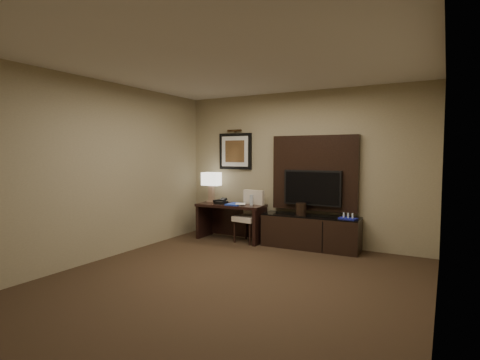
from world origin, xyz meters
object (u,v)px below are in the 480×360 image
Objects in this scene: table_lamp at (211,187)px; desk at (231,222)px; ice_bucket at (301,209)px; tv at (312,188)px; desk_phone at (221,201)px; desk_chair at (248,218)px; water_bottle at (251,200)px; credenza at (310,232)px; minibar_tray at (348,216)px.

desk is at bearing -11.57° from table_lamp.
ice_bucket is at bearing -0.47° from table_lamp.
tv is 4.85× the size of desk_phone.
desk_chair is 1.00m from ice_bucket.
ice_bucket is at bearing 2.92° from water_bottle.
tv is at bearing 5.90° from desk.
credenza is at bearing 4.19° from ice_bucket.
ice_bucket is at bearing 0.45° from desk.
minibar_tray is at bearing -1.77° from desk.
tv is at bearing 3.96° from table_lamp.
minibar_tray is at bearing -2.14° from ice_bucket.
ice_bucket is at bearing 177.86° from minibar_tray.
desk_chair is at bearing -5.09° from desk.
desk_phone is at bearing -169.98° from tv.
ice_bucket is (-0.17, -0.01, 0.38)m from credenza.
ice_bucket reaches higher than desk.
water_bottle is at bearing -177.08° from ice_bucket.
desk_chair reaches higher than desk_phone.
desk is 1.37m from ice_bucket.
desk_chair is (-1.12, -0.25, -0.58)m from tv.
table_lamp is 3.01× the size of water_bottle.
water_bottle is at bearing 21.28° from desk_phone.
tv reaches higher than desk_phone.
credenza is at bearing 13.91° from desk_chair.
minibar_tray is (2.13, 0.06, 0.28)m from desk.
table_lamp reaches higher than water_bottle.
desk is 1.65m from tv.
desk_chair is (-1.14, -0.11, 0.16)m from credenza.
water_bottle reaches higher than ice_bucket.
desk_chair is 4.64× the size of water_bottle.
credenza is 1.64× the size of tv.
desk_chair is at bearing 16.72° from desk_phone.
desk_phone is 0.76× the size of minibar_tray.
ice_bucket is 0.74× the size of minibar_tray.
desk is 1.50m from credenza.
desk_chair is at bearing -132.83° from water_bottle.
water_bottle reaches higher than minibar_tray.
desk_chair is at bearing -7.55° from table_lamp.
tv is 0.41m from ice_bucket.
desk_phone is at bearing -167.30° from desk.
desk is 6.08× the size of desk_phone.
credenza is 2.84× the size of table_lamp.
tv is 4.92× the size of ice_bucket.
ice_bucket is (1.33, 0.09, 0.33)m from desk.
desk is 0.37m from desk_chair.
table_lamp is at bearing 176.08° from water_bottle.
water_bottle reaches higher than desk.
credenza is at bearing 0.50° from desk.
tv reaches higher than desk.
table_lamp reaches higher than credenza.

